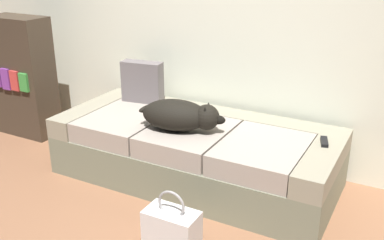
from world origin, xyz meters
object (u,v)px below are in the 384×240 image
(couch, at_px, (195,152))
(bookshelf, at_px, (24,77))
(tv_remote, at_px, (324,142))
(throw_pillow, at_px, (142,82))
(dog_dark, at_px, (181,115))
(handbag, at_px, (172,229))

(couch, height_order, bookshelf, bookshelf)
(tv_remote, height_order, throw_pillow, throw_pillow)
(dog_dark, xyz_separation_m, handbag, (0.31, -0.67, -0.44))
(throw_pillow, bearing_deg, handbag, -49.59)
(handbag, height_order, bookshelf, bookshelf)
(throw_pillow, relative_size, handbag, 0.90)
(dog_dark, bearing_deg, handbag, -64.78)
(dog_dark, xyz_separation_m, bookshelf, (-1.78, 0.20, -0.01))
(couch, relative_size, dog_dark, 3.28)
(throw_pillow, distance_m, bookshelf, 1.20)
(throw_pillow, bearing_deg, tv_remote, -5.30)
(tv_remote, bearing_deg, couch, 170.36)
(dog_dark, distance_m, tv_remote, 0.99)
(couch, height_order, dog_dark, dog_dark)
(dog_dark, distance_m, handbag, 0.86)
(tv_remote, distance_m, throw_pillow, 1.56)
(throw_pillow, bearing_deg, bookshelf, -170.84)
(tv_remote, bearing_deg, dog_dark, 178.46)
(couch, xyz_separation_m, dog_dark, (-0.04, -0.15, 0.34))
(couch, relative_size, handbag, 5.53)
(tv_remote, bearing_deg, bookshelf, 164.74)
(throw_pillow, height_order, bookshelf, bookshelf)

